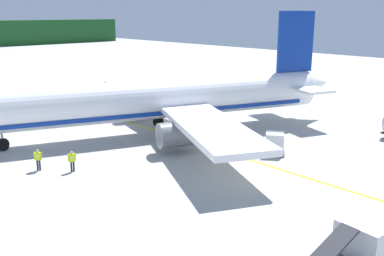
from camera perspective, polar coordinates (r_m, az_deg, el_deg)
airliner_foreground at (r=43.03m, az=-4.60°, el=3.61°), size 40.22×33.73×11.90m
service_truck_baggage at (r=21.78m, az=19.95°, el=-15.19°), size 6.65×2.82×2.63m
cargo_container_near at (r=37.88m, az=10.71°, el=-2.00°), size 2.37×2.37×1.98m
crew_marshaller at (r=34.39m, az=-15.38°, el=-3.99°), size 0.62×0.33×1.62m
crew_loader_left at (r=42.72m, az=5.37°, el=0.20°), size 0.35×0.61×1.67m
crew_loader_right at (r=35.41m, az=-19.45°, el=-3.72°), size 0.48×0.48×1.68m
apron_guide_line at (r=40.63m, az=0.28°, el=-1.94°), size 0.30×60.00×0.01m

